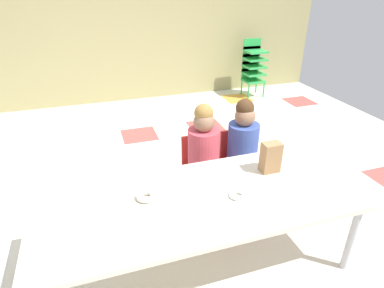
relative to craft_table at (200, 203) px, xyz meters
The scene contains 11 objects.
ground_plane 1.00m from the craft_table, 92.07° to the left, with size 6.67×5.58×0.02m.
back_wall 3.73m from the craft_table, 90.74° to the left, with size 6.67×0.10×2.71m, color tan.
craft_table is the anchor object (origin of this frame).
seated_child_near_camera 0.69m from the craft_table, 68.47° to the left, with size 0.34×0.34×0.92m.
seated_child_middle_seat 0.88m from the craft_table, 46.56° to the left, with size 0.32×0.32×0.92m.
kid_chair_green_stack 3.79m from the craft_table, 57.25° to the left, with size 0.32×0.30×0.92m.
paper_bag_brown 0.61m from the craft_table, 14.20° to the left, with size 0.13×0.09×0.22m, color #9E754C.
paper_plate_near_edge 0.24m from the craft_table, 18.96° to the right, with size 0.18×0.18×0.01m, color white.
paper_plate_center_table 0.70m from the craft_table, 165.77° to the left, with size 0.18×0.18×0.01m, color white.
donut_powdered_on_plate 0.24m from the craft_table, 18.96° to the right, with size 0.11×0.11×0.03m, color white.
donut_powdered_loose 0.34m from the craft_table, 163.78° to the left, with size 0.13×0.13×0.04m, color white.
Camera 1 is at (-0.51, -2.39, 1.78)m, focal length 30.12 mm.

